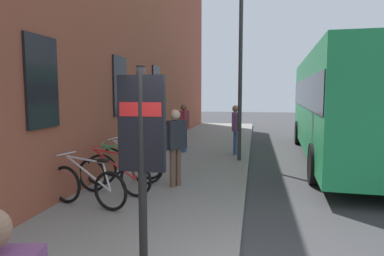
% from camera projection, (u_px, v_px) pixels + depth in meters
% --- Properties ---
extents(ground, '(60.00, 60.00, 0.00)m').
position_uv_depth(ground, '(285.00, 175.00, 9.31)').
color(ground, '#38383A').
extents(sidewalk_pavement, '(24.00, 3.50, 0.12)m').
position_uv_depth(sidewalk_pavement, '(197.00, 156.00, 11.76)').
color(sidewalk_pavement, gray).
rests_on(sidewalk_pavement, ground).
extents(station_facade, '(22.00, 0.65, 8.93)m').
position_uv_depth(station_facade, '(147.00, 31.00, 12.64)').
color(station_facade, brown).
rests_on(station_facade, ground).
extents(bicycle_beside_lamp, '(0.60, 1.73, 0.97)m').
position_uv_depth(bicycle_beside_lamp, '(88.00, 186.00, 6.31)').
color(bicycle_beside_lamp, black).
rests_on(bicycle_beside_lamp, sidewalk_pavement).
extents(bicycle_end_of_row, '(0.51, 1.75, 0.97)m').
position_uv_depth(bicycle_end_of_row, '(114.00, 176.00, 7.09)').
color(bicycle_end_of_row, black).
rests_on(bicycle_end_of_row, sidewalk_pavement).
extents(bicycle_far_end, '(0.61, 1.73, 0.97)m').
position_uv_depth(bicycle_far_end, '(125.00, 168.00, 7.81)').
color(bicycle_far_end, black).
rests_on(bicycle_far_end, sidewalk_pavement).
extents(bicycle_under_window, '(0.48, 1.76, 0.97)m').
position_uv_depth(bicycle_under_window, '(131.00, 162.00, 8.47)').
color(bicycle_under_window, black).
rests_on(bicycle_under_window, sidewalk_pavement).
extents(transit_info_sign, '(0.10, 0.55, 2.40)m').
position_uv_depth(transit_info_sign, '(142.00, 137.00, 3.92)').
color(transit_info_sign, black).
rests_on(transit_info_sign, sidewalk_pavement).
extents(city_bus, '(10.63, 3.15, 3.35)m').
position_uv_depth(city_bus, '(344.00, 102.00, 11.13)').
color(city_bus, '#1E8C4C').
rests_on(city_bus, ground).
extents(pedestrian_by_facade, '(0.55, 0.49, 1.72)m').
position_uv_depth(pedestrian_by_facade, '(175.00, 140.00, 7.66)').
color(pedestrian_by_facade, brown).
rests_on(pedestrian_by_facade, sidewalk_pavement).
extents(pedestrian_crossing_street, '(0.63, 0.27, 1.67)m').
position_uv_depth(pedestrian_crossing_street, '(235.00, 125.00, 11.61)').
color(pedestrian_crossing_street, '#334C8C').
rests_on(pedestrian_crossing_street, sidewalk_pavement).
extents(pedestrian_near_bus, '(0.64, 0.31, 1.70)m').
position_uv_depth(pedestrian_near_bus, '(184.00, 123.00, 12.09)').
color(pedestrian_near_bus, '#334C8C').
rests_on(pedestrian_near_bus, sidewalk_pavement).
extents(street_lamp, '(0.28, 0.28, 5.38)m').
position_uv_depth(street_lamp, '(241.00, 57.00, 10.39)').
color(street_lamp, '#333338').
rests_on(street_lamp, sidewalk_pavement).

